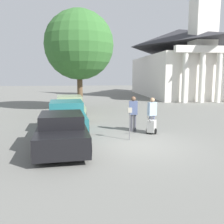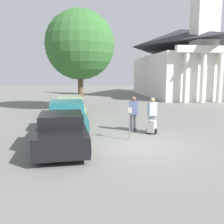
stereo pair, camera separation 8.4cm
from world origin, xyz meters
The scene contains 10 objects.
ground_plane centered at (0.00, 0.00, 0.00)m, with size 120.00×120.00×0.00m, color slate.
parked_car_black centered at (-2.99, 0.14, 0.67)m, with size 2.24×4.83×1.41m.
parked_car_teal centered at (-2.99, 3.45, 0.71)m, with size 2.27×5.05×1.54m.
parked_car_sage centered at (-2.99, 6.94, 0.72)m, with size 2.18×5.04×1.53m.
parking_meter centered at (-0.10, 0.96, 1.01)m, with size 0.18×0.09×1.45m.
person_worker centered at (0.40, 2.65, 1.03)m, with size 0.45×0.28×1.80m.
person_supervisor centered at (1.30, 2.35, 1.01)m, with size 0.47×0.33×1.76m.
equipment_cart centered at (1.20, 2.01, 0.39)m, with size 0.69×0.94×1.00m.
church centered at (11.13, 23.48, 5.04)m, with size 9.38×18.04×22.24m.
shade_tree centered at (-2.30, 11.20, 5.27)m, with size 5.61×5.61×8.08m.
Camera 2 is at (-2.13, -9.68, 2.86)m, focal length 40.00 mm.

